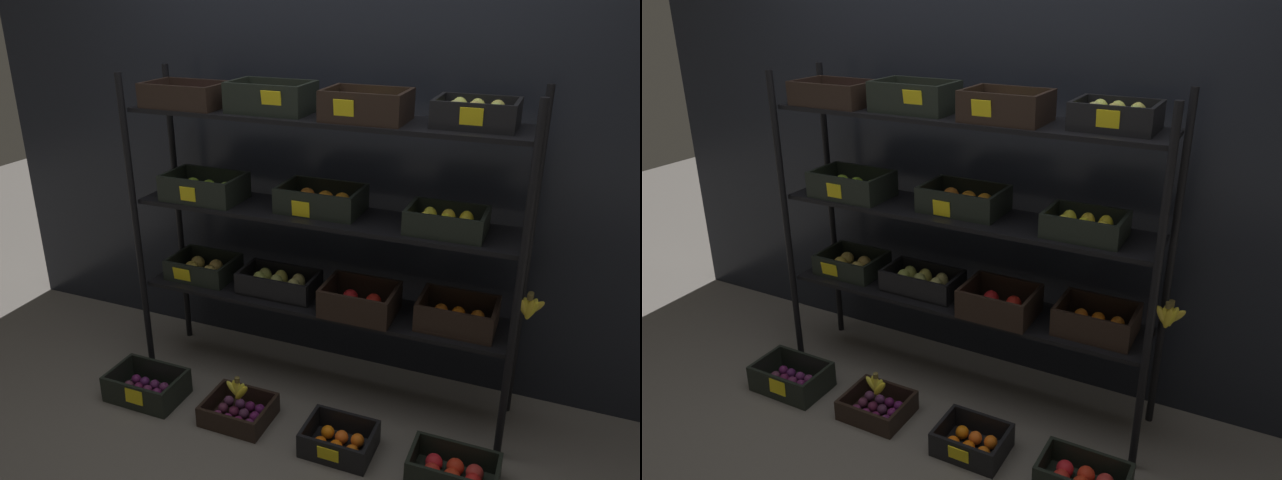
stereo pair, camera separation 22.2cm
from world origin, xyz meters
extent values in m
plane|color=#605B56|center=(0.00, 0.00, 0.00)|extent=(10.00, 10.00, 0.00)
cube|color=black|center=(0.00, 0.37, 1.34)|extent=(4.20, 0.12, 2.67)
cylinder|color=black|center=(-0.90, -0.17, 0.77)|extent=(0.03, 0.03, 1.54)
cylinder|color=black|center=(0.90, -0.17, 0.77)|extent=(0.03, 0.03, 1.54)
cylinder|color=black|center=(-0.90, 0.17, 0.77)|extent=(0.03, 0.03, 1.54)
cylinder|color=black|center=(0.90, 0.17, 0.77)|extent=(0.03, 0.03, 1.54)
cube|color=black|center=(0.00, 0.00, 0.49)|extent=(1.77, 0.32, 0.02)
cube|color=black|center=(0.00, 0.00, 0.93)|extent=(1.77, 0.32, 0.02)
cube|color=black|center=(0.00, 0.00, 1.37)|extent=(1.77, 0.32, 0.02)
cube|color=black|center=(-0.66, 0.02, 0.50)|extent=(0.33, 0.25, 0.01)
cube|color=black|center=(-0.66, -0.10, 0.56)|extent=(0.33, 0.02, 0.09)
cube|color=black|center=(-0.66, 0.13, 0.56)|extent=(0.33, 0.02, 0.09)
cube|color=black|center=(-0.81, 0.02, 0.56)|extent=(0.02, 0.22, 0.09)
cube|color=black|center=(-0.50, 0.02, 0.56)|extent=(0.02, 0.22, 0.09)
sphere|color=gold|center=(-0.71, -0.02, 0.55)|extent=(0.07, 0.07, 0.07)
sphere|color=gold|center=(-0.60, -0.03, 0.55)|extent=(0.07, 0.07, 0.07)
sphere|color=#DBB953|center=(-0.72, 0.05, 0.55)|extent=(0.07, 0.07, 0.07)
sphere|color=#E0B556|center=(-0.60, 0.05, 0.55)|extent=(0.07, 0.07, 0.07)
cube|color=yellow|center=(-0.70, -0.11, 0.55)|extent=(0.10, 0.02, 0.08)
cube|color=black|center=(-0.21, 0.00, 0.50)|extent=(0.38, 0.21, 0.01)
cube|color=black|center=(-0.21, -0.10, 0.56)|extent=(0.38, 0.02, 0.10)
cube|color=black|center=(-0.21, 0.09, 0.56)|extent=(0.38, 0.02, 0.10)
cube|color=black|center=(-0.40, 0.00, 0.56)|extent=(0.02, 0.18, 0.10)
cube|color=black|center=(-0.03, 0.00, 0.56)|extent=(0.02, 0.18, 0.10)
ellipsoid|color=#ADBD53|center=(-0.31, -0.03, 0.56)|extent=(0.07, 0.07, 0.09)
ellipsoid|color=#B2BA5E|center=(-0.22, -0.03, 0.56)|extent=(0.07, 0.07, 0.09)
ellipsoid|color=tan|center=(-0.12, -0.04, 0.56)|extent=(0.07, 0.07, 0.09)
ellipsoid|color=#A9B151|center=(-0.30, 0.02, 0.56)|extent=(0.07, 0.07, 0.09)
ellipsoid|color=#BFB74B|center=(-0.22, 0.03, 0.56)|extent=(0.07, 0.07, 0.09)
ellipsoid|color=tan|center=(-0.12, 0.02, 0.56)|extent=(0.07, 0.07, 0.09)
cube|color=black|center=(0.22, -0.05, 0.50)|extent=(0.33, 0.25, 0.01)
cube|color=black|center=(0.22, -0.16, 0.57)|extent=(0.33, 0.02, 0.12)
cube|color=black|center=(0.22, 0.07, 0.57)|extent=(0.33, 0.02, 0.12)
cube|color=black|center=(0.06, -0.05, 0.57)|extent=(0.02, 0.22, 0.12)
cube|color=black|center=(0.37, -0.05, 0.57)|extent=(0.02, 0.22, 0.12)
sphere|color=red|center=(0.16, -0.08, 0.55)|extent=(0.07, 0.07, 0.07)
sphere|color=red|center=(0.27, -0.08, 0.55)|extent=(0.07, 0.07, 0.07)
sphere|color=red|center=(0.16, -0.01, 0.55)|extent=(0.07, 0.07, 0.07)
sphere|color=red|center=(0.27, -0.01, 0.55)|extent=(0.07, 0.07, 0.07)
cube|color=black|center=(0.65, 0.00, 0.50)|extent=(0.34, 0.24, 0.01)
cube|color=black|center=(0.65, -0.11, 0.57)|extent=(0.34, 0.02, 0.11)
cube|color=black|center=(0.65, 0.11, 0.57)|extent=(0.34, 0.02, 0.11)
cube|color=black|center=(0.49, 0.00, 0.57)|extent=(0.02, 0.21, 0.11)
cube|color=black|center=(0.81, 0.00, 0.57)|extent=(0.02, 0.21, 0.11)
sphere|color=orange|center=(0.57, -0.04, 0.54)|extent=(0.06, 0.06, 0.06)
sphere|color=orange|center=(0.65, -0.04, 0.54)|extent=(0.06, 0.06, 0.06)
sphere|color=orange|center=(0.74, -0.04, 0.54)|extent=(0.06, 0.06, 0.06)
sphere|color=orange|center=(0.57, 0.04, 0.54)|extent=(0.06, 0.06, 0.06)
sphere|color=orange|center=(0.65, 0.04, 0.54)|extent=(0.06, 0.06, 0.06)
sphere|color=orange|center=(0.73, 0.04, 0.54)|extent=(0.06, 0.06, 0.06)
cube|color=black|center=(-0.59, -0.02, 0.94)|extent=(0.37, 0.24, 0.01)
cube|color=black|center=(-0.59, -0.13, 1.01)|extent=(0.37, 0.02, 0.11)
cube|color=black|center=(-0.59, 0.09, 1.01)|extent=(0.37, 0.02, 0.11)
cube|color=black|center=(-0.77, -0.02, 1.01)|extent=(0.02, 0.21, 0.11)
cube|color=black|center=(-0.41, -0.02, 1.01)|extent=(0.02, 0.21, 0.11)
sphere|color=#92C745|center=(-0.68, -0.05, 0.99)|extent=(0.07, 0.07, 0.07)
sphere|color=#83B943|center=(-0.59, -0.05, 0.99)|extent=(0.07, 0.07, 0.07)
sphere|color=#82BF3E|center=(-0.50, -0.06, 0.99)|extent=(0.07, 0.07, 0.07)
sphere|color=#96C732|center=(-0.68, 0.02, 0.99)|extent=(0.07, 0.07, 0.07)
sphere|color=#94C831|center=(-0.59, 0.01, 0.99)|extent=(0.07, 0.07, 0.07)
sphere|color=#93C648|center=(-0.50, 0.01, 0.99)|extent=(0.07, 0.07, 0.07)
cube|color=yellow|center=(-0.60, -0.14, 1.00)|extent=(0.08, 0.01, 0.07)
cube|color=black|center=(-0.01, 0.03, 0.94)|extent=(0.37, 0.25, 0.01)
cube|color=black|center=(-0.01, -0.08, 1.00)|extent=(0.37, 0.02, 0.10)
cube|color=black|center=(-0.01, 0.15, 1.00)|extent=(0.37, 0.02, 0.10)
cube|color=black|center=(-0.19, 0.03, 1.00)|extent=(0.02, 0.22, 0.10)
cube|color=black|center=(0.17, 0.03, 1.00)|extent=(0.02, 0.22, 0.10)
sphere|color=orange|center=(-0.10, 0.00, 0.99)|extent=(0.07, 0.07, 0.07)
sphere|color=orange|center=(0.00, 0.00, 0.99)|extent=(0.07, 0.07, 0.07)
sphere|color=orange|center=(0.08, 0.00, 0.99)|extent=(0.07, 0.07, 0.07)
sphere|color=orange|center=(-0.10, 0.07, 0.99)|extent=(0.07, 0.07, 0.07)
sphere|color=orange|center=(0.00, 0.06, 0.99)|extent=(0.07, 0.07, 0.07)
sphere|color=orange|center=(0.08, 0.07, 0.99)|extent=(0.07, 0.07, 0.07)
cube|color=yellow|center=(-0.05, -0.09, 0.98)|extent=(0.08, 0.01, 0.07)
cube|color=black|center=(0.57, -0.02, 0.94)|extent=(0.33, 0.22, 0.01)
cube|color=black|center=(0.57, -0.12, 1.00)|extent=(0.33, 0.02, 0.09)
cube|color=black|center=(0.57, 0.09, 1.00)|extent=(0.33, 0.02, 0.09)
cube|color=black|center=(0.42, -0.02, 1.00)|extent=(0.02, 0.19, 0.09)
cube|color=black|center=(0.73, -0.02, 1.00)|extent=(0.02, 0.19, 0.09)
ellipsoid|color=yellow|center=(0.49, -0.05, 0.99)|extent=(0.06, 0.06, 0.08)
ellipsoid|color=yellow|center=(0.57, -0.04, 0.99)|extent=(0.06, 0.06, 0.08)
ellipsoid|color=yellow|center=(0.65, -0.05, 0.99)|extent=(0.06, 0.06, 0.08)
ellipsoid|color=yellow|center=(0.50, 0.02, 0.99)|extent=(0.06, 0.06, 0.08)
ellipsoid|color=yellow|center=(0.57, 0.02, 0.99)|extent=(0.06, 0.06, 0.08)
ellipsoid|color=yellow|center=(0.65, 0.02, 0.99)|extent=(0.06, 0.06, 0.08)
cube|color=black|center=(-0.65, -0.03, 1.38)|extent=(0.37, 0.24, 0.01)
cube|color=black|center=(-0.65, -0.14, 1.44)|extent=(0.37, 0.02, 0.10)
cube|color=black|center=(-0.65, 0.09, 1.44)|extent=(0.37, 0.02, 0.10)
cube|color=black|center=(-0.82, -0.03, 1.44)|extent=(0.02, 0.21, 0.10)
cube|color=black|center=(-0.47, -0.03, 1.44)|extent=(0.02, 0.21, 0.10)
sphere|color=#692E4F|center=(-0.76, -0.08, 1.41)|extent=(0.05, 0.05, 0.05)
sphere|color=#642348|center=(-0.70, -0.09, 1.41)|extent=(0.05, 0.05, 0.05)
sphere|color=#69194E|center=(-0.65, -0.08, 1.41)|extent=(0.05, 0.05, 0.05)
sphere|color=#652E5A|center=(-0.59, -0.09, 1.41)|extent=(0.05, 0.05, 0.05)
sphere|color=#652A5D|center=(-0.53, -0.08, 1.41)|extent=(0.05, 0.05, 0.05)
sphere|color=#61304F|center=(-0.76, -0.02, 1.41)|extent=(0.05, 0.05, 0.05)
sphere|color=#6A2849|center=(-0.70, -0.03, 1.41)|extent=(0.05, 0.05, 0.05)
sphere|color=#65275C|center=(-0.65, -0.03, 1.41)|extent=(0.05, 0.05, 0.05)
sphere|color=#641C4C|center=(-0.59, -0.03, 1.41)|extent=(0.05, 0.05, 0.05)
sphere|color=#6A2348|center=(-0.53, -0.02, 1.41)|extent=(0.05, 0.05, 0.05)
sphere|color=#5E2948|center=(-0.76, 0.03, 1.41)|extent=(0.05, 0.05, 0.05)
sphere|color=#672E54|center=(-0.71, 0.03, 1.41)|extent=(0.05, 0.05, 0.05)
sphere|color=#552050|center=(-0.65, 0.03, 1.41)|extent=(0.05, 0.05, 0.05)
sphere|color=#682D47|center=(-0.59, 0.03, 1.41)|extent=(0.05, 0.05, 0.05)
sphere|color=#5D2347|center=(-0.53, 0.02, 1.41)|extent=(0.05, 0.05, 0.05)
cube|color=black|center=(-0.23, -0.01, 1.38)|extent=(0.36, 0.23, 0.01)
cube|color=black|center=(-0.23, -0.11, 1.45)|extent=(0.36, 0.02, 0.12)
cube|color=black|center=(-0.23, 0.10, 1.45)|extent=(0.36, 0.02, 0.12)
cube|color=black|center=(-0.40, -0.01, 1.45)|extent=(0.02, 0.19, 0.12)
cube|color=black|center=(-0.06, -0.01, 1.45)|extent=(0.02, 0.19, 0.12)
ellipsoid|color=brown|center=(-0.33, -0.05, 1.42)|extent=(0.05, 0.05, 0.07)
ellipsoid|color=brown|center=(-0.26, -0.05, 1.42)|extent=(0.05, 0.05, 0.07)
ellipsoid|color=brown|center=(-0.19, -0.04, 1.42)|extent=(0.05, 0.05, 0.07)
ellipsoid|color=brown|center=(-0.12, -0.05, 1.42)|extent=(0.05, 0.05, 0.07)
ellipsoid|color=brown|center=(-0.33, 0.03, 1.42)|extent=(0.05, 0.05, 0.07)
ellipsoid|color=brown|center=(-0.26, 0.03, 1.42)|extent=(0.05, 0.05, 0.07)
ellipsoid|color=brown|center=(-0.19, 0.03, 1.42)|extent=(0.05, 0.05, 0.07)
ellipsoid|color=brown|center=(-0.12, 0.03, 1.42)|extent=(0.05, 0.05, 0.07)
cube|color=yellow|center=(-0.17, -0.12, 1.46)|extent=(0.09, 0.01, 0.06)
cube|color=black|center=(0.21, -0.02, 1.38)|extent=(0.34, 0.24, 0.01)
cube|color=black|center=(0.21, -0.13, 1.45)|extent=(0.34, 0.02, 0.11)
cube|color=black|center=(0.21, 0.09, 1.45)|extent=(0.34, 0.02, 0.11)
cube|color=black|center=(0.05, -0.02, 1.45)|extent=(0.02, 0.21, 0.11)
cube|color=black|center=(0.38, -0.02, 1.45)|extent=(0.02, 0.21, 0.11)
sphere|color=#D5BD57|center=(0.14, -0.06, 1.43)|extent=(0.07, 0.07, 0.07)
sphere|color=gold|center=(0.21, -0.05, 1.43)|extent=(0.07, 0.07, 0.07)
sphere|color=gold|center=(0.29, -0.06, 1.43)|extent=(0.07, 0.07, 0.07)
sphere|color=#E2B755|center=(0.13, 0.01, 1.43)|extent=(0.07, 0.07, 0.07)
sphere|color=#E6C551|center=(0.22, 0.01, 1.43)|extent=(0.07, 0.07, 0.07)
sphere|color=gold|center=(0.29, 0.02, 1.43)|extent=(0.07, 0.07, 0.07)
cube|color=yellow|center=(0.16, -0.14, 1.44)|extent=(0.08, 0.01, 0.07)
cube|color=black|center=(0.65, 0.03, 1.38)|extent=(0.32, 0.24, 0.01)
cube|color=black|center=(0.65, -0.09, 1.44)|extent=(0.32, 0.02, 0.10)
cube|color=black|center=(0.65, 0.14, 1.44)|extent=(0.32, 0.02, 0.10)
cube|color=black|center=(0.50, 0.03, 1.44)|extent=(0.02, 0.21, 0.10)
cube|color=black|center=(0.80, 0.03, 1.44)|extent=(0.02, 0.21, 0.10)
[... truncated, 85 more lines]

